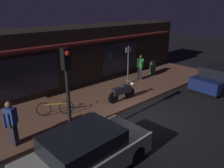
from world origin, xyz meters
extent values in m
plane|color=black|center=(0.00, 0.00, 0.00)|extent=(60.00, 60.00, 0.00)
cube|color=brown|center=(0.00, 3.00, 0.07)|extent=(18.00, 4.00, 0.15)
cube|color=black|center=(0.00, 6.40, 1.80)|extent=(18.00, 2.80, 3.60)
cube|color=#262838|center=(-3.20, 4.98, 1.50)|extent=(3.20, 0.04, 2.00)
cube|color=#262838|center=(3.20, 4.98, 1.50)|extent=(3.20, 0.04, 2.00)
cube|color=#591919|center=(0.00, 4.75, 2.85)|extent=(16.20, 0.50, 0.12)
cylinder|color=black|center=(-0.31, 1.86, 0.45)|extent=(0.61, 0.17, 0.60)
cylinder|color=black|center=(0.79, 1.76, 0.45)|extent=(0.61, 0.17, 0.60)
cube|color=black|center=(0.24, 1.81, 0.73)|extent=(1.12, 0.38, 0.36)
ellipsoid|color=black|center=(0.39, 1.80, 0.93)|extent=(0.46, 0.28, 0.20)
sphere|color=#F9EDB7|center=(0.96, 1.75, 0.93)|extent=(0.18, 0.18, 0.18)
cylinder|color=gray|center=(0.76, 1.76, 1.10)|extent=(0.08, 0.55, 0.03)
torus|color=black|center=(-3.54, 2.92, 0.48)|extent=(0.59, 0.37, 0.66)
torus|color=black|center=(-2.68, 2.42, 0.48)|extent=(0.59, 0.37, 0.66)
cube|color=#B78C2D|center=(-3.11, 2.67, 0.70)|extent=(0.80, 0.49, 0.06)
cube|color=brown|center=(-3.33, 2.80, 0.97)|extent=(0.21, 0.17, 0.06)
cylinder|color=#B78C2D|center=(-2.75, 2.46, 1.05)|extent=(0.23, 0.37, 0.02)
cube|color=#28232D|center=(-5.32, 1.62, 0.57)|extent=(0.30, 0.34, 0.85)
cube|color=navy|center=(-5.32, 1.62, 1.29)|extent=(0.36, 0.44, 0.58)
sphere|color=#8C6647|center=(-5.32, 1.62, 1.71)|extent=(0.22, 0.22, 0.22)
cylinder|color=navy|center=(-5.55, 1.50, 1.22)|extent=(0.12, 0.12, 0.52)
cylinder|color=navy|center=(-5.09, 1.73, 1.22)|extent=(0.12, 0.12, 0.52)
cube|color=#28232D|center=(3.63, 3.52, 0.57)|extent=(0.34, 0.33, 0.85)
cube|color=#2D8C38|center=(3.63, 3.52, 1.29)|extent=(0.43, 0.41, 0.58)
sphere|color=brown|center=(3.63, 3.52, 1.71)|extent=(0.22, 0.22, 0.22)
cylinder|color=#2D8C38|center=(3.79, 3.72, 1.22)|extent=(0.13, 0.13, 0.52)
cylinder|color=#2D8C38|center=(3.46, 3.32, 1.22)|extent=(0.13, 0.13, 0.52)
cylinder|color=#47474C|center=(2.45, 3.50, 1.35)|extent=(0.09, 0.09, 2.40)
cube|color=beige|center=(2.45, 3.50, 2.30)|extent=(0.44, 0.03, 0.30)
cylinder|color=#2D4C33|center=(5.33, 3.77, 0.57)|extent=(0.44, 0.44, 0.85)
cylinder|color=black|center=(5.33, 3.77, 1.04)|extent=(0.48, 0.48, 0.08)
cylinder|color=black|center=(-3.76, 0.35, 1.80)|extent=(0.12, 0.12, 3.60)
cube|color=black|center=(-3.76, 0.35, 3.25)|extent=(0.24, 0.24, 0.70)
sphere|color=red|center=(-3.76, 0.22, 3.45)|extent=(0.16, 0.16, 0.16)
cylinder|color=black|center=(-2.78, -0.30, 0.32)|extent=(0.65, 0.24, 0.64)
cylinder|color=black|center=(-2.73, -1.86, 0.32)|extent=(0.65, 0.24, 0.64)
cube|color=#9E998E|center=(-4.10, -1.13, 0.55)|extent=(4.16, 1.91, 0.68)
cube|color=black|center=(-4.25, -1.13, 1.10)|extent=(2.26, 1.68, 0.64)
cylinder|color=black|center=(7.69, 0.04, 0.32)|extent=(0.65, 0.26, 0.64)
cylinder|color=black|center=(5.00, 0.22, 0.32)|extent=(0.65, 0.26, 0.64)
cylinder|color=black|center=(4.90, -1.33, 0.32)|extent=(0.65, 0.26, 0.64)
cube|color=#141E4C|center=(6.29, -0.65, 0.55)|extent=(4.21, 2.03, 0.68)
cube|color=black|center=(6.14, -0.64, 1.10)|extent=(2.30, 1.74, 0.64)
camera|label=1|loc=(-7.32, -5.75, 4.85)|focal=35.69mm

